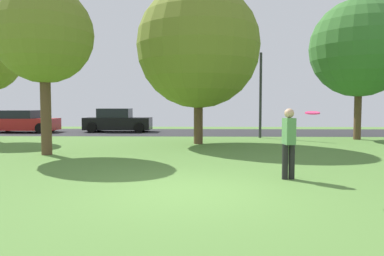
# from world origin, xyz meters

# --- Properties ---
(ground_plane) EXTENTS (44.00, 44.00, 0.00)m
(ground_plane) POSITION_xyz_m (0.00, 0.00, 0.00)
(ground_plane) COLOR #547F38
(road_strip) EXTENTS (44.00, 6.40, 0.01)m
(road_strip) POSITION_xyz_m (0.00, 16.00, 0.00)
(road_strip) COLOR #28282B
(road_strip) RESTS_ON ground_plane
(oak_tree_left) EXTENTS (5.45, 5.45, 7.05)m
(oak_tree_left) POSITION_xyz_m (0.12, 9.09, 4.32)
(oak_tree_left) COLOR brown
(oak_tree_left) RESTS_ON ground_plane
(maple_tree_far) EXTENTS (3.35, 3.35, 5.84)m
(maple_tree_far) POSITION_xyz_m (-5.15, 5.35, 4.14)
(maple_tree_far) COLOR brown
(maple_tree_far) RESTS_ON ground_plane
(oak_tree_center) EXTENTS (4.86, 4.86, 7.01)m
(oak_tree_center) POSITION_xyz_m (8.14, 11.35, 4.57)
(oak_tree_center) COLOR brown
(oak_tree_center) RESTS_ON ground_plane
(person_bystander) EXTENTS (0.30, 0.35, 1.65)m
(person_bystander) POSITION_xyz_m (2.28, 1.33, 0.91)
(person_bystander) COLOR black
(person_bystander) RESTS_ON ground_plane
(frisbee_disc) EXTENTS (0.32, 0.32, 0.06)m
(frisbee_disc) POSITION_xyz_m (2.34, -0.22, 1.58)
(frisbee_disc) COLOR #EA2D6B
(parked_car_red) EXTENTS (4.24, 1.92, 1.41)m
(parked_car_red) POSITION_xyz_m (-11.19, 15.71, 0.65)
(parked_car_red) COLOR #B21E1E
(parked_car_red) RESTS_ON ground_plane
(parked_car_black) EXTENTS (4.27, 1.92, 1.52)m
(parked_car_black) POSITION_xyz_m (-5.23, 16.34, 0.69)
(parked_car_black) COLOR black
(parked_car_black) RESTS_ON ground_plane
(street_lamp_post) EXTENTS (0.14, 0.14, 4.50)m
(street_lamp_post) POSITION_xyz_m (3.39, 12.20, 2.25)
(street_lamp_post) COLOR #2D2D33
(street_lamp_post) RESTS_ON ground_plane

